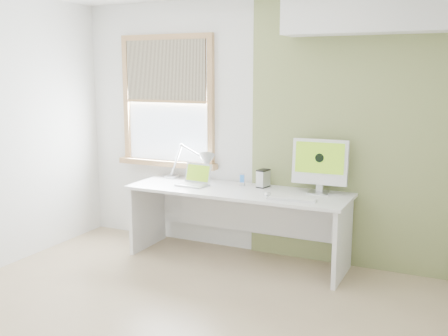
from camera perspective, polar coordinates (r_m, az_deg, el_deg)
The scene contains 12 objects.
room at distance 3.85m, azimuth -6.71°, elevation 1.86°, with size 4.04×3.54×2.64m.
accent_wall at distance 5.10m, azimuth 13.63°, elevation 3.71°, with size 2.00×0.02×2.60m, color #848C54.
soffit at distance 4.89m, azimuth 16.15°, elevation 16.25°, with size 1.60×0.40×0.42m, color white.
window at distance 5.80m, azimuth -6.19°, elevation 7.14°, with size 1.20×0.14×1.42m.
desk at distance 5.26m, azimuth 1.70°, elevation -4.28°, with size 2.20×0.70×0.73m.
desk_lamp at distance 5.52m, azimuth -2.63°, elevation 0.61°, with size 0.67×0.27×0.38m.
laptop at distance 5.37m, azimuth -3.18°, elevation -1.28°, with size 0.33×0.27×0.21m.
phone_dock at distance 5.34m, azimuth 1.97°, elevation -1.53°, with size 0.07×0.07×0.12m.
external_drive at distance 5.26m, azimuth 4.27°, elevation -1.13°, with size 0.11×0.15×0.18m.
imac at distance 5.04m, azimuth 10.34°, elevation 0.53°, with size 0.53×0.18×0.51m.
keyboard at distance 4.77m, azimuth 7.32°, elevation -3.36°, with size 0.45×0.16×0.02m.
mouse at distance 4.93m, azimuth 4.75°, elevation -2.80°, with size 0.06×0.10×0.03m, color white.
Camera 1 is at (2.02, -3.22, 1.86)m, focal length 42.27 mm.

